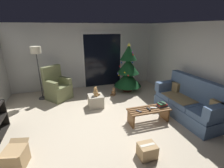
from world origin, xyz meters
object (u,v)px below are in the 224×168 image
cardboard_box_open_near_shelf (16,157)px  remote_graphite (139,111)px  ottoman (96,101)px  coffee_table (148,113)px  couch (189,103)px  christmas_tree (128,70)px  cardboard_box_taped_mid_floor (147,151)px  remote_black (149,109)px  teddy_bear_chestnut_by_tree (114,92)px  floor_lamp (36,55)px  cell_phone (162,103)px  book_stack (162,105)px  armchair (57,88)px  teddy_bear_honey (96,92)px  remote_white (153,108)px

cardboard_box_open_near_shelf → remote_graphite: bearing=11.2°
ottoman → coffee_table: bearing=-47.6°
coffee_table → remote_graphite: 0.34m
couch → remote_graphite: size_ratio=12.69×
christmas_tree → cardboard_box_taped_mid_floor: bearing=-106.0°
coffee_table → remote_black: size_ratio=7.05×
coffee_table → remote_graphite: remote_graphite is taller
coffee_table → teddy_bear_chestnut_by_tree: 1.96m
couch → floor_lamp: floor_lamp is taller
cardboard_box_taped_mid_floor → couch: bearing=29.2°
coffee_table → christmas_tree: size_ratio=0.60×
coffee_table → floor_lamp: (-2.78, 2.39, 1.25)m
teddy_bear_chestnut_by_tree → cardboard_box_taped_mid_floor: teddy_bear_chestnut_by_tree is taller
cell_phone → ottoman: bearing=109.8°
remote_graphite → christmas_tree: bearing=46.4°
book_stack → armchair: armchair is taller
teddy_bear_chestnut_by_tree → christmas_tree: bearing=22.3°
teddy_bear_chestnut_by_tree → ottoman: bearing=-139.4°
armchair → teddy_bear_honey: size_ratio=3.96×
cell_phone → remote_black: bearing=154.7°
teddy_bear_honey → cardboard_box_taped_mid_floor: teddy_bear_honey is taller
cardboard_box_open_near_shelf → christmas_tree: bearing=40.3°
coffee_table → teddy_bear_honey: bearing=132.4°
remote_black → teddy_bear_honey: (-1.10, 1.26, 0.11)m
remote_graphite → cardboard_box_open_near_shelf: same height
cardboard_box_taped_mid_floor → ottoman: bearing=102.5°
ottoman → teddy_bear_chestnut_by_tree: (0.80, 0.69, -0.07)m
book_stack → armchair: size_ratio=0.24×
remote_graphite → cardboard_box_open_near_shelf: (-2.64, -0.53, -0.21)m
teddy_bear_chestnut_by_tree → cardboard_box_open_near_shelf: cardboard_box_open_near_shelf is taller
remote_black → cardboard_box_taped_mid_floor: 1.23m
couch → book_stack: 0.79m
christmas_tree → ottoman: 1.85m
christmas_tree → teddy_bear_honey: christmas_tree is taller
remote_black → christmas_tree: christmas_tree is taller
book_stack → christmas_tree: 2.21m
teddy_bear_honey → cardboard_box_open_near_shelf: (-1.82, -1.81, -0.32)m
coffee_table → ottoman: 1.68m
floor_lamp → teddy_bear_honey: (1.66, -1.16, -1.00)m
cardboard_box_open_near_shelf → teddy_bear_honey: bearing=44.8°
teddy_bear_honey → floor_lamp: bearing=145.1°
coffee_table → armchair: size_ratio=0.97×
couch → cell_phone: (-0.80, 0.09, 0.08)m
cardboard_box_open_near_shelf → couch: bearing=7.1°
remote_white → teddy_bear_honey: size_ratio=0.55×
remote_graphite → book_stack: (0.70, 0.08, 0.03)m
ottoman → teddy_bear_honey: bearing=-47.6°
couch → floor_lamp: (-3.97, 2.46, 1.11)m
coffee_table → remote_black: remote_black is taller
couch → teddy_bear_honey: size_ratio=6.94×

